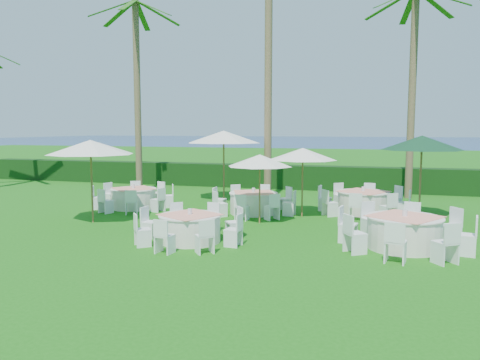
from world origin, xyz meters
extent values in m
plane|color=#175F10|center=(0.00, 0.00, 0.00)|extent=(120.00, 120.00, 0.00)
cube|color=black|center=(0.00, 12.00, 0.60)|extent=(34.00, 1.00, 1.20)
plane|color=#081950|center=(0.00, 102.00, 0.00)|extent=(260.00, 260.00, 0.00)
cylinder|color=silver|center=(0.52, 0.04, 0.36)|extent=(1.65, 1.65, 0.72)
cylinder|color=silver|center=(0.52, 0.04, 0.73)|extent=(1.72, 1.72, 0.03)
cube|color=#FF9A7D|center=(0.52, 0.04, 0.75)|extent=(1.81, 1.81, 0.01)
cylinder|color=silver|center=(0.52, 0.04, 0.84)|extent=(0.11, 0.11, 0.15)
cube|color=white|center=(1.53, 0.84, 0.43)|extent=(0.56, 0.56, 0.86)
cube|color=white|center=(0.66, 1.32, 0.43)|extent=(0.44, 0.44, 0.86)
cube|color=white|center=(-0.29, 1.05, 0.43)|extent=(0.56, 0.56, 0.86)
cube|color=white|center=(-0.77, 0.18, 0.43)|extent=(0.44, 0.44, 0.86)
cube|color=white|center=(-0.49, -0.76, 0.43)|extent=(0.56, 0.56, 0.86)
cube|color=white|center=(0.37, -1.24, 0.43)|extent=(0.44, 0.44, 0.86)
cube|color=white|center=(1.32, -0.97, 0.43)|extent=(0.56, 0.56, 0.86)
cube|color=white|center=(1.80, -0.10, 0.43)|extent=(0.44, 0.44, 0.86)
cylinder|color=silver|center=(6.09, 0.93, 0.40)|extent=(1.86, 1.86, 0.81)
cylinder|color=silver|center=(6.09, 0.93, 0.82)|extent=(1.93, 1.93, 0.03)
cube|color=#FF9A7D|center=(6.09, 0.93, 0.84)|extent=(2.07, 2.07, 0.01)
cylinder|color=silver|center=(6.09, 0.93, 0.93)|extent=(0.13, 0.13, 0.17)
cube|color=white|center=(7.29, 1.75, 0.48)|extent=(0.63, 0.63, 0.97)
cube|color=white|center=(6.35, 2.36, 0.48)|extent=(0.52, 0.52, 0.97)
cube|color=white|center=(5.27, 2.12, 0.48)|extent=(0.63, 0.63, 0.97)
cube|color=white|center=(4.67, 1.19, 0.48)|extent=(0.52, 0.52, 0.97)
cube|color=white|center=(4.90, 0.10, 0.48)|extent=(0.63, 0.63, 0.97)
cube|color=white|center=(5.84, -0.50, 0.48)|extent=(0.52, 0.52, 0.97)
cube|color=white|center=(6.92, -0.26, 0.48)|extent=(0.63, 0.63, 0.97)
cube|color=white|center=(7.52, 0.67, 0.48)|extent=(0.52, 0.52, 0.97)
cylinder|color=silver|center=(-3.67, 4.44, 0.37)|extent=(1.70, 1.70, 0.74)
cylinder|color=silver|center=(-3.67, 4.44, 0.75)|extent=(1.77, 1.77, 0.03)
cube|color=#FF9A7D|center=(-3.67, 4.44, 0.77)|extent=(1.94, 1.94, 0.01)
cylinder|color=silver|center=(-3.67, 4.44, 0.86)|extent=(0.12, 0.12, 0.16)
cube|color=white|center=(-2.47, 5.02, 0.44)|extent=(0.55, 0.55, 0.88)
cube|color=white|center=(-3.23, 5.69, 0.44)|extent=(0.53, 0.53, 0.88)
cube|color=white|center=(-4.25, 5.63, 0.44)|extent=(0.55, 0.55, 0.88)
cube|color=white|center=(-4.92, 4.87, 0.44)|extent=(0.53, 0.53, 0.88)
cube|color=white|center=(-4.86, 3.86, 0.44)|extent=(0.55, 0.55, 0.88)
cube|color=white|center=(-4.10, 3.19, 0.44)|extent=(0.53, 0.53, 0.88)
cube|color=white|center=(-3.09, 3.25, 0.44)|extent=(0.55, 0.55, 0.88)
cube|color=white|center=(-2.41, 4.01, 0.44)|extent=(0.53, 0.53, 0.88)
cylinder|color=silver|center=(1.09, 4.66, 0.37)|extent=(1.70, 1.70, 0.74)
cylinder|color=silver|center=(1.09, 4.66, 0.75)|extent=(1.77, 1.77, 0.03)
cube|color=#FF9A7D|center=(1.09, 4.66, 0.77)|extent=(1.76, 1.76, 0.01)
cylinder|color=silver|center=(1.09, 4.66, 0.86)|extent=(0.12, 0.12, 0.16)
cube|color=white|center=(2.42, 4.60, 0.44)|extent=(0.43, 0.43, 0.88)
cube|color=white|center=(2.07, 5.56, 0.44)|extent=(0.58, 0.58, 0.88)
cube|color=white|center=(1.15, 5.98, 0.44)|extent=(0.43, 0.43, 0.88)
cube|color=white|center=(0.19, 5.64, 0.44)|extent=(0.58, 0.58, 0.88)
cube|color=white|center=(-0.23, 4.71, 0.44)|extent=(0.43, 0.43, 0.88)
cube|color=white|center=(0.12, 3.76, 0.44)|extent=(0.58, 0.58, 0.88)
cube|color=white|center=(1.04, 3.33, 0.44)|extent=(0.43, 0.43, 0.88)
cube|color=white|center=(1.99, 3.68, 0.44)|extent=(0.58, 0.58, 0.88)
cylinder|color=silver|center=(4.92, 5.78, 0.39)|extent=(1.79, 1.79, 0.78)
cylinder|color=silver|center=(4.92, 5.78, 0.79)|extent=(1.87, 1.87, 0.03)
cube|color=#FF9A7D|center=(4.92, 5.78, 0.81)|extent=(1.97, 1.97, 0.01)
cylinder|color=silver|center=(4.92, 5.78, 0.90)|extent=(0.12, 0.12, 0.17)
cube|color=white|center=(6.02, 6.64, 0.47)|extent=(0.61, 0.61, 0.93)
cube|color=white|center=(5.09, 7.17, 0.47)|extent=(0.49, 0.49, 0.93)
cube|color=white|center=(4.06, 6.89, 0.47)|extent=(0.61, 0.61, 0.93)
cube|color=white|center=(3.53, 5.96, 0.47)|extent=(0.49, 0.49, 0.93)
cube|color=white|center=(3.81, 4.92, 0.47)|extent=(0.61, 0.61, 0.93)
cube|color=white|center=(4.74, 4.39, 0.47)|extent=(0.49, 0.49, 0.93)
cube|color=white|center=(5.78, 4.68, 0.47)|extent=(0.61, 0.61, 0.93)
cube|color=white|center=(6.31, 5.61, 0.47)|extent=(0.49, 0.49, 0.93)
cylinder|color=brown|center=(-3.58, 1.58, 1.31)|extent=(0.06, 0.06, 2.61)
cone|color=white|center=(-3.58, 1.58, 2.48)|extent=(2.81, 2.81, 0.47)
sphere|color=brown|center=(-3.58, 1.58, 2.64)|extent=(0.10, 0.10, 0.10)
cylinder|color=brown|center=(1.74, 3.00, 1.08)|extent=(0.05, 0.05, 2.16)
cone|color=white|center=(1.74, 3.00, 2.06)|extent=(2.12, 2.12, 0.39)
sphere|color=brown|center=(1.74, 3.00, 2.19)|extent=(0.09, 0.09, 0.09)
cylinder|color=brown|center=(-0.91, 7.26, 1.44)|extent=(0.07, 0.07, 2.87)
cone|color=white|center=(-0.91, 7.26, 2.73)|extent=(3.18, 3.18, 0.52)
sphere|color=brown|center=(-0.91, 7.26, 2.91)|extent=(0.11, 0.11, 0.11)
cylinder|color=brown|center=(2.89, 4.54, 1.16)|extent=(0.06, 0.06, 2.32)
cone|color=white|center=(2.89, 4.54, 2.20)|extent=(2.36, 2.36, 0.42)
sphere|color=brown|center=(2.89, 4.54, 2.35)|extent=(0.09, 0.09, 0.09)
cylinder|color=brown|center=(6.81, 5.38, 1.37)|extent=(0.07, 0.07, 2.74)
cone|color=#0F3920|center=(6.81, 5.38, 2.60)|extent=(2.69, 2.69, 0.49)
sphere|color=brown|center=(6.81, 5.38, 2.77)|extent=(0.11, 0.11, 0.11)
cylinder|color=brown|center=(-5.94, 9.10, 4.58)|extent=(0.32, 0.32, 9.16)
cube|color=#1D5515|center=(-4.90, 8.77, 8.68)|extent=(2.19, 0.93, 1.00)
cube|color=#1D5515|center=(-5.13, 9.84, 8.68)|extent=(1.82, 1.69, 1.00)
cube|color=#1D5515|center=(-6.18, 10.17, 8.68)|extent=(0.75, 2.21, 1.00)
cube|color=#1D5515|center=(-6.99, 9.43, 8.68)|extent=(2.19, 0.93, 1.00)
cube|color=#1D5515|center=(-6.75, 8.36, 8.68)|extent=(1.82, 1.69, 1.00)
cube|color=#1D5515|center=(-5.71, 8.03, 8.68)|extent=(0.75, 2.21, 1.00)
cylinder|color=brown|center=(0.86, 7.94, 6.23)|extent=(0.32, 0.32, 12.46)
cylinder|color=brown|center=(6.74, 10.29, 4.48)|extent=(0.32, 0.32, 8.96)
cube|color=#1D5515|center=(7.56, 11.02, 8.47)|extent=(1.84, 1.67, 1.00)
cube|color=#1D5515|center=(6.52, 11.37, 8.47)|extent=(0.71, 2.22, 1.00)
cube|color=#1D5515|center=(5.70, 10.64, 8.47)|extent=(2.18, 0.97, 1.00)
camera|label=1|loc=(5.37, -11.61, 3.09)|focal=35.00mm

